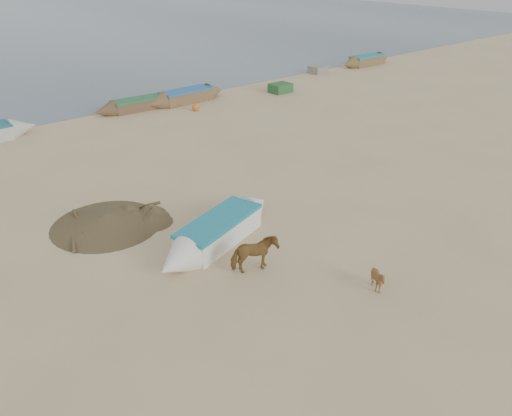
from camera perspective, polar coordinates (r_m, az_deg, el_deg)
The scene contains 7 objects.
ground at distance 16.07m, azimuth 9.28°, elevation -8.22°, with size 140.00×140.00×0.00m, color tan.
cow_adult at distance 15.96m, azimuth -0.20°, elevation -5.34°, with size 0.68×1.50×1.26m, color brown.
calf_front at distance 15.67m, azimuth 13.75°, elevation -7.95°, with size 0.65×0.73×0.80m, color brown.
near_canoe at distance 17.71m, azimuth -4.23°, elevation -2.53°, with size 6.05×1.30×0.90m, color white, non-canonical shape.
debris_pile at distance 19.64m, azimuth -16.80°, elevation -1.28°, with size 4.13×4.13×0.46m, color brown.
waterline_canoes at distance 31.84m, azimuth -21.24°, elevation 9.39°, with size 58.66×2.22×0.93m.
beach_clutter at distance 32.73m, azimuth -12.53°, elevation 10.80°, with size 43.59×3.95×0.64m.
Camera 1 is at (-10.23, -8.25, 9.24)m, focal length 35.00 mm.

